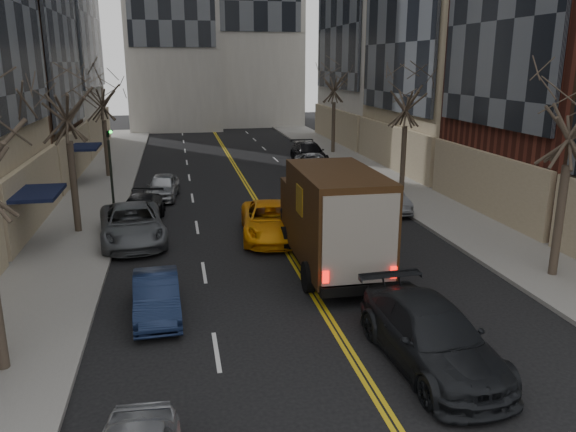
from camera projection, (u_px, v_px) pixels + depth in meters
name	position (u px, v px, depth m)	size (l,w,h in m)	color
sidewalk_left	(94.00, 197.00, 31.98)	(4.00, 66.00, 0.15)	slate
sidewalk_right	(392.00, 184.00, 35.41)	(4.00, 66.00, 0.15)	slate
tree_lf_mid	(63.00, 85.00, 23.67)	(3.20, 3.20, 8.91)	#382D23
tree_lf_far	(101.00, 86.00, 36.11)	(3.20, 3.20, 8.12)	#382D23
tree_rt_near	(576.00, 96.00, 18.55)	(3.20, 3.20, 8.71)	#382D23
tree_rt_mid	(407.00, 87.00, 31.86)	(3.20, 3.20, 8.32)	#382D23
tree_rt_far	(335.00, 72.00, 45.89)	(3.20, 3.20, 9.11)	#382D23
traffic_signal	(110.00, 164.00, 26.83)	(0.29, 0.26, 4.70)	black
ups_truck	(332.00, 219.00, 20.55)	(2.99, 7.12, 3.88)	black
observer_sedan	(431.00, 336.00, 14.27)	(2.52, 5.63, 1.60)	black
taxi	(271.00, 221.00, 24.74)	(2.51, 5.45, 1.52)	orange
pedestrian	(284.00, 226.00, 23.75)	(0.60, 0.39, 1.64)	black
parked_lf_b	(157.00, 296.00, 17.10)	(1.35, 3.87, 1.28)	#111C37
parked_lf_c	(132.00, 224.00, 24.13)	(2.62, 5.68, 1.58)	#54585D
parked_lf_d	(141.00, 211.00, 26.71)	(1.88, 4.62, 1.34)	black
parked_lf_e	(163.00, 186.00, 31.83)	(1.65, 4.09, 1.39)	#9DA0A4
parked_rt_a	(385.00, 198.00, 29.22)	(1.48, 4.24, 1.40)	#55585E
parked_rt_b	(313.00, 164.00, 39.22)	(2.18, 4.72, 1.31)	#A0A2A7
parked_rt_c	(309.00, 153.00, 43.12)	(2.17, 5.33, 1.55)	black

